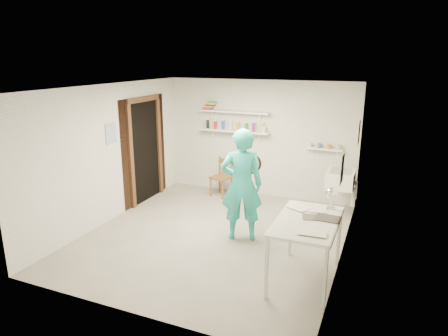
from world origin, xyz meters
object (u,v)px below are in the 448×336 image
at_px(belfast_sink, 341,179).
at_px(man, 242,185).
at_px(wall_clock, 251,164).
at_px(desk_lamp, 332,193).
at_px(work_table, 306,250).
at_px(wooden_chair, 221,177).

distance_m(belfast_sink, man, 2.09).
height_order(belfast_sink, wall_clock, wall_clock).
relative_size(belfast_sink, desk_lamp, 3.77).
xyz_separation_m(wall_clock, desk_lamp, (1.34, -0.56, -0.13)).
relative_size(man, work_table, 1.41).
bearing_deg(wooden_chair, desk_lamp, -24.88).
distance_m(man, desk_lamp, 1.47).
xyz_separation_m(wooden_chair, work_table, (2.30, -2.60, 0.02)).
bearing_deg(man, work_table, 123.11).
bearing_deg(wall_clock, belfast_sink, 27.35).
bearing_deg(wall_clock, work_table, -64.77).
bearing_deg(wall_clock, man, -132.59).
height_order(belfast_sink, work_table, same).
xyz_separation_m(wall_clock, wooden_chair, (-1.18, 1.53, -0.80)).
xyz_separation_m(wooden_chair, desk_lamp, (2.51, -2.09, 0.66)).
bearing_deg(man, wooden_chair, -79.01).
bearing_deg(wall_clock, desk_lamp, -44.00).
bearing_deg(belfast_sink, desk_lamp, -87.08).
relative_size(wall_clock, work_table, 0.25).
height_order(wooden_chair, desk_lamp, desk_lamp).
distance_m(wall_clock, wooden_chair, 2.09).
relative_size(wooden_chair, work_table, 0.64).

